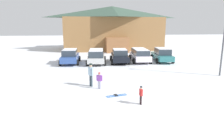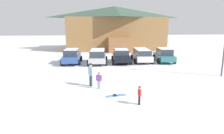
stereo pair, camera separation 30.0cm
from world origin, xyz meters
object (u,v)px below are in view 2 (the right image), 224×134
(parked_black_sedan, at_px, (121,56))
(skier_child_in_red_jacket, at_px, (139,94))
(parked_teal_hatchback, at_px, (164,55))
(ski_lodge, at_px, (115,28))
(pair_of_skis, at_px, (115,96))
(parked_blue_hatchback, at_px, (72,56))
(parked_white_suv, at_px, (142,55))
(skier_child_in_purple_jacket, at_px, (99,80))
(skier_adult_in_blue_parka, at_px, (91,73))
(parked_silver_wagon, at_px, (98,56))

(parked_black_sedan, xyz_separation_m, skier_child_in_red_jacket, (-1.01, -12.61, -0.23))
(parked_teal_hatchback, bearing_deg, parked_black_sedan, -178.62)
(ski_lodge, height_order, pair_of_skis, ski_lodge)
(parked_blue_hatchback, height_order, parked_white_suv, parked_blue_hatchback)
(parked_blue_hatchback, bearing_deg, skier_child_in_purple_jacket, -75.02)
(parked_white_suv, distance_m, skier_adult_in_blue_parka, 11.08)
(ski_lodge, distance_m, pair_of_skis, 25.82)
(ski_lodge, xyz_separation_m, skier_child_in_purple_jacket, (-4.12, -23.78, -3.23))
(parked_silver_wagon, distance_m, skier_adult_in_blue_parka, 8.73)
(skier_adult_in_blue_parka, bearing_deg, skier_child_in_red_jacket, -55.14)
(skier_child_in_purple_jacket, bearing_deg, parked_teal_hatchback, 49.18)
(ski_lodge, distance_m, parked_black_sedan, 14.61)
(parked_teal_hatchback, distance_m, skier_child_in_red_jacket, 14.20)
(ski_lodge, bearing_deg, parked_silver_wagon, -104.72)
(ski_lodge, relative_size, pair_of_skis, 12.89)
(parked_white_suv, relative_size, skier_child_in_red_jacket, 4.54)
(parked_blue_hatchback, bearing_deg, parked_silver_wagon, -9.34)
(skier_child_in_red_jacket, relative_size, pair_of_skis, 0.76)
(parked_silver_wagon, distance_m, parked_black_sedan, 2.75)
(parked_teal_hatchback, height_order, skier_child_in_purple_jacket, parked_teal_hatchback)
(parked_black_sedan, height_order, skier_child_in_red_jacket, parked_black_sedan)
(parked_black_sedan, relative_size, skier_child_in_red_jacket, 4.11)
(parked_silver_wagon, xyz_separation_m, parked_teal_hatchback, (8.00, 0.27, -0.05))
(parked_silver_wagon, bearing_deg, pair_of_skis, -86.86)
(ski_lodge, height_order, parked_white_suv, ski_lodge)
(parked_silver_wagon, distance_m, pair_of_skis, 10.99)
(skier_child_in_purple_jacket, bearing_deg, parked_white_suv, 60.35)
(parked_black_sedan, bearing_deg, parked_silver_wagon, -176.94)
(parked_blue_hatchback, height_order, parked_silver_wagon, parked_blue_hatchback)
(parked_blue_hatchback, bearing_deg, parked_teal_hatchback, -1.13)
(parked_silver_wagon, relative_size, skier_child_in_red_jacket, 4.23)
(parked_black_sedan, distance_m, skier_child_in_red_jacket, 12.65)
(parked_teal_hatchback, xyz_separation_m, skier_child_in_red_jacket, (-6.27, -12.74, -0.24))
(ski_lodge, relative_size, skier_child_in_red_jacket, 16.97)
(parked_blue_hatchback, height_order, parked_teal_hatchback, parked_blue_hatchback)
(ski_lodge, xyz_separation_m, skier_adult_in_blue_parka, (-4.68, -23.07, -2.94))
(parked_silver_wagon, bearing_deg, skier_adult_in_blue_parka, -95.91)
(parked_black_sedan, distance_m, parked_white_suv, 2.57)
(ski_lodge, relative_size, parked_white_suv, 3.74)
(ski_lodge, distance_m, skier_child_in_red_jacket, 27.13)
(parked_teal_hatchback, xyz_separation_m, skier_adult_in_blue_parka, (-8.90, -8.95, 0.11))
(parked_black_sedan, bearing_deg, parked_blue_hatchback, 176.57)
(parked_silver_wagon, relative_size, parked_teal_hatchback, 0.93)
(skier_adult_in_blue_parka, xyz_separation_m, pair_of_skis, (1.50, -2.26, -0.92))
(parked_blue_hatchback, bearing_deg, pair_of_skis, -72.60)
(skier_child_in_purple_jacket, bearing_deg, ski_lodge, 80.17)
(skier_child_in_red_jacket, distance_m, pair_of_skis, 1.98)
(skier_adult_in_blue_parka, height_order, skier_child_in_purple_jacket, skier_adult_in_blue_parka)
(parked_silver_wagon, bearing_deg, skier_child_in_purple_jacket, -92.08)
(pair_of_skis, bearing_deg, skier_adult_in_blue_parka, 123.56)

